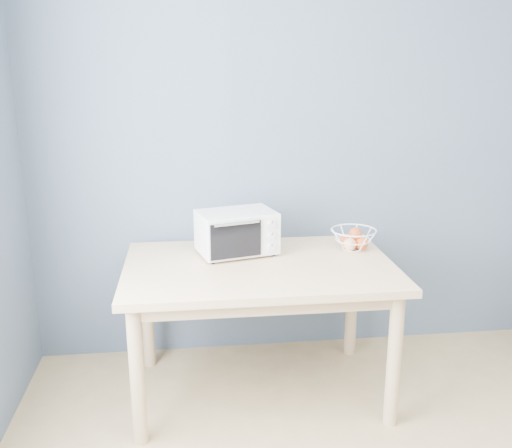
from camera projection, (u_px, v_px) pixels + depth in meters
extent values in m
cube|color=slate|center=(365.00, 142.00, 3.43)|extent=(4.00, 0.01, 2.60)
cube|color=#D5B080|center=(259.00, 267.00, 2.97)|extent=(1.40, 0.90, 0.04)
cylinder|color=#D5B080|center=(137.00, 376.00, 2.65)|extent=(0.07, 0.07, 0.71)
cylinder|color=#D5B080|center=(394.00, 360.00, 2.79)|extent=(0.07, 0.07, 0.71)
cylinder|color=#D5B080|center=(147.00, 310.00, 3.36)|extent=(0.07, 0.07, 0.71)
cylinder|color=#D5B080|center=(352.00, 300.00, 3.50)|extent=(0.07, 0.07, 0.71)
cube|color=white|center=(237.00, 232.00, 3.09)|extent=(0.46, 0.37, 0.23)
cube|color=black|center=(227.00, 233.00, 3.07)|extent=(0.31, 0.29, 0.18)
cube|color=black|center=(236.00, 240.00, 2.95)|extent=(0.27, 0.08, 0.19)
cylinder|color=silver|center=(237.00, 224.00, 2.91)|extent=(0.24, 0.07, 0.01)
cube|color=white|center=(271.00, 235.00, 3.02)|extent=(0.11, 0.03, 0.21)
cylinder|color=black|center=(213.00, 262.00, 2.97)|extent=(0.02, 0.02, 0.01)
cylinder|color=black|center=(273.00, 254.00, 3.09)|extent=(0.02, 0.02, 0.01)
cylinder|color=black|center=(201.00, 251.00, 3.16)|extent=(0.02, 0.02, 0.01)
cylinder|color=black|center=(259.00, 244.00, 3.28)|extent=(0.02, 0.02, 0.01)
cylinder|color=silver|center=(272.00, 224.00, 3.00)|extent=(0.04, 0.02, 0.04)
cylinder|color=silver|center=(272.00, 236.00, 3.01)|extent=(0.04, 0.02, 0.04)
cylinder|color=silver|center=(271.00, 247.00, 3.03)|extent=(0.04, 0.02, 0.04)
torus|color=silver|center=(354.00, 230.00, 3.16)|extent=(0.33, 0.33, 0.01)
torus|color=silver|center=(353.00, 239.00, 3.18)|extent=(0.26, 0.26, 0.01)
torus|color=silver|center=(353.00, 249.00, 3.19)|extent=(0.15, 0.15, 0.01)
sphere|color=red|center=(347.00, 242.00, 3.19)|extent=(0.08, 0.08, 0.08)
sphere|color=#E0531A|center=(361.00, 243.00, 3.17)|extent=(0.08, 0.08, 0.08)
sphere|color=#FA9961|center=(352.00, 240.00, 3.23)|extent=(0.08, 0.08, 0.08)
sphere|color=red|center=(356.00, 234.00, 3.16)|extent=(0.07, 0.07, 0.07)
sphere|color=#FA9961|center=(350.00, 244.00, 3.14)|extent=(0.07, 0.07, 0.07)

